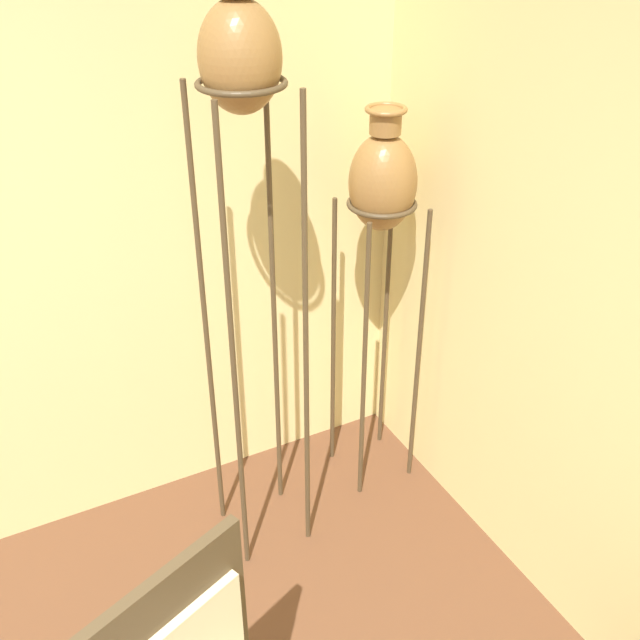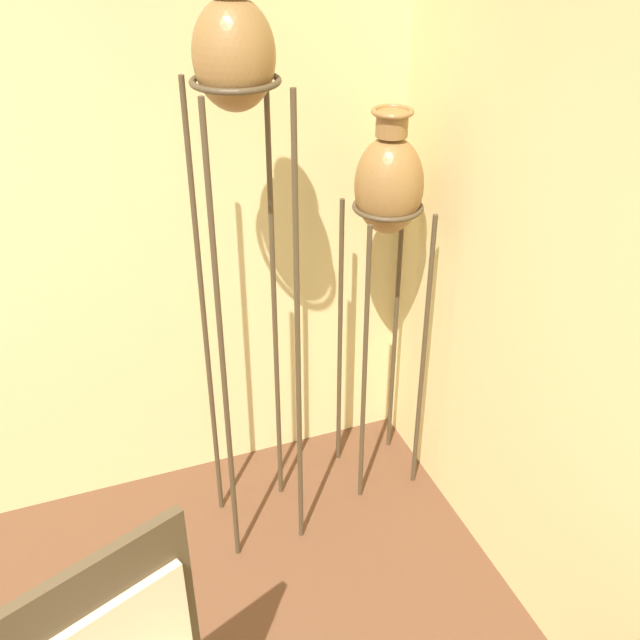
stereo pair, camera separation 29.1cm
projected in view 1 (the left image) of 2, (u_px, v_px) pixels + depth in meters
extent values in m
cylinder|color=#473823|center=(234.00, 373.00, 2.58)|extent=(0.02, 0.02, 1.87)
cylinder|color=#473823|center=(306.00, 352.00, 2.68)|extent=(0.02, 0.02, 1.87)
cylinder|color=#473823|center=(206.00, 334.00, 2.79)|extent=(0.02, 0.02, 1.87)
cylinder|color=#473823|center=(274.00, 317.00, 2.90)|extent=(0.02, 0.02, 1.87)
torus|color=#473823|center=(241.00, 83.00, 2.25)|extent=(0.28, 0.28, 0.02)
ellipsoid|color=olive|center=(240.00, 57.00, 2.21)|extent=(0.25, 0.25, 0.34)
cylinder|color=#473823|center=(364.00, 372.00, 3.05)|extent=(0.02, 0.02, 1.32)
cylinder|color=#473823|center=(418.00, 355.00, 3.16)|extent=(0.02, 0.02, 1.32)
cylinder|color=#473823|center=(333.00, 340.00, 3.26)|extent=(0.02, 0.02, 1.32)
cylinder|color=#473823|center=(385.00, 326.00, 3.36)|extent=(0.02, 0.02, 1.32)
torus|color=#473823|center=(382.00, 204.00, 2.87)|extent=(0.27, 0.27, 0.02)
ellipsoid|color=olive|center=(383.00, 183.00, 2.82)|extent=(0.26, 0.26, 0.38)
cylinder|color=olive|center=(386.00, 122.00, 2.70)|extent=(0.12, 0.12, 0.09)
torus|color=olive|center=(386.00, 109.00, 2.68)|extent=(0.16, 0.16, 0.02)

